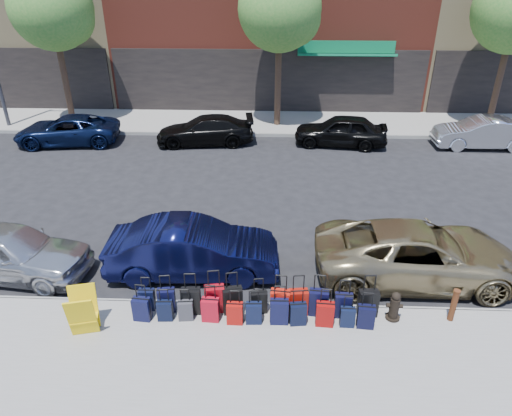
{
  "coord_description": "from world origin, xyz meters",
  "views": [
    {
      "loc": [
        0.34,
        -12.93,
        7.16
      ],
      "look_at": [
        -0.12,
        -1.5,
        1.12
      ],
      "focal_mm": 32.0,
      "sensor_mm": 36.0,
      "label": 1
    }
  ],
  "objects_px": {
    "fire_hydrant": "(394,307)",
    "display_rack": "(83,312)",
    "tree_center": "(283,11)",
    "car_near_1": "(193,249)",
    "tree_left": "(55,11)",
    "car_near_0": "(8,251)",
    "bollard": "(454,305)",
    "car_far_0": "(67,130)",
    "car_far_2": "(341,130)",
    "car_far_3": "(482,133)",
    "suitcase_front_5": "(259,302)",
    "car_near_2": "(418,253)",
    "car_far_1": "(205,130)"
  },
  "relations": [
    {
      "from": "display_rack",
      "to": "car_near_2",
      "type": "distance_m",
      "value": 8.12
    },
    {
      "from": "suitcase_front_5",
      "to": "fire_hydrant",
      "type": "relative_size",
      "value": 1.25
    },
    {
      "from": "car_near_0",
      "to": "suitcase_front_5",
      "type": "bearing_deg",
      "value": -95.52
    },
    {
      "from": "fire_hydrant",
      "to": "tree_left",
      "type": "bearing_deg",
      "value": 136.7
    },
    {
      "from": "fire_hydrant",
      "to": "car_near_0",
      "type": "distance_m",
      "value": 9.65
    },
    {
      "from": "car_far_0",
      "to": "car_far_2",
      "type": "xyz_separation_m",
      "value": [
        12.39,
        0.27,
        0.06
      ]
    },
    {
      "from": "car_near_2",
      "to": "bollard",
      "type": "bearing_deg",
      "value": -170.16
    },
    {
      "from": "suitcase_front_5",
      "to": "car_far_0",
      "type": "bearing_deg",
      "value": 119.59
    },
    {
      "from": "display_rack",
      "to": "car_near_0",
      "type": "distance_m",
      "value": 3.53
    },
    {
      "from": "car_near_0",
      "to": "car_far_2",
      "type": "relative_size",
      "value": 1.02
    },
    {
      "from": "car_far_2",
      "to": "bollard",
      "type": "bearing_deg",
      "value": 12.33
    },
    {
      "from": "car_far_2",
      "to": "tree_left",
      "type": "bearing_deg",
      "value": -93.75
    },
    {
      "from": "tree_left",
      "to": "car_near_1",
      "type": "height_order",
      "value": "tree_left"
    },
    {
      "from": "tree_center",
      "to": "car_far_0",
      "type": "relative_size",
      "value": 1.59
    },
    {
      "from": "suitcase_front_5",
      "to": "car_near_1",
      "type": "relative_size",
      "value": 0.2
    },
    {
      "from": "tree_center",
      "to": "car_near_1",
      "type": "height_order",
      "value": "tree_center"
    },
    {
      "from": "car_far_2",
      "to": "car_far_3",
      "type": "bearing_deg",
      "value": 96.91
    },
    {
      "from": "tree_left",
      "to": "car_near_2",
      "type": "distance_m",
      "value": 19.33
    },
    {
      "from": "car_far_1",
      "to": "car_far_2",
      "type": "distance_m",
      "value": 6.13
    },
    {
      "from": "car_far_3",
      "to": "tree_center",
      "type": "bearing_deg",
      "value": -105.86
    },
    {
      "from": "car_far_0",
      "to": "car_near_1",
      "type": "bearing_deg",
      "value": 30.25
    },
    {
      "from": "car_near_1",
      "to": "car_far_3",
      "type": "xyz_separation_m",
      "value": [
        11.26,
        9.99,
        -0.04
      ]
    },
    {
      "from": "car_far_0",
      "to": "car_far_2",
      "type": "height_order",
      "value": "car_far_2"
    },
    {
      "from": "display_rack",
      "to": "car_far_3",
      "type": "distance_m",
      "value": 18.15
    },
    {
      "from": "car_far_1",
      "to": "tree_center",
      "type": "bearing_deg",
      "value": 121.17
    },
    {
      "from": "fire_hydrant",
      "to": "display_rack",
      "type": "xyz_separation_m",
      "value": [
        -6.76,
        -0.67,
        0.18
      ]
    },
    {
      "from": "car_near_2",
      "to": "suitcase_front_5",
      "type": "bearing_deg",
      "value": 113.23
    },
    {
      "from": "fire_hydrant",
      "to": "car_near_2",
      "type": "height_order",
      "value": "car_near_2"
    },
    {
      "from": "car_far_1",
      "to": "bollard",
      "type": "bearing_deg",
      "value": 25.36
    },
    {
      "from": "display_rack",
      "to": "suitcase_front_5",
      "type": "bearing_deg",
      "value": -2.11
    },
    {
      "from": "suitcase_front_5",
      "to": "car_near_2",
      "type": "distance_m",
      "value": 4.36
    },
    {
      "from": "bollard",
      "to": "car_far_1",
      "type": "distance_m",
      "value": 13.77
    },
    {
      "from": "car_near_2",
      "to": "car_near_0",
      "type": "bearing_deg",
      "value": 91.74
    },
    {
      "from": "display_rack",
      "to": "bollard",
      "type": "bearing_deg",
      "value": -9.04
    },
    {
      "from": "car_far_1",
      "to": "fire_hydrant",
      "type": "bearing_deg",
      "value": 20.55
    },
    {
      "from": "fire_hydrant",
      "to": "display_rack",
      "type": "relative_size",
      "value": 0.7
    },
    {
      "from": "display_rack",
      "to": "car_far_0",
      "type": "distance_m",
      "value": 13.33
    },
    {
      "from": "fire_hydrant",
      "to": "car_near_1",
      "type": "distance_m",
      "value": 5.1
    },
    {
      "from": "car_near_0",
      "to": "car_far_1",
      "type": "xyz_separation_m",
      "value": [
        3.64,
        10.26,
        -0.08
      ]
    },
    {
      "from": "car_near_0",
      "to": "tree_left",
      "type": "bearing_deg",
      "value": 21.62
    },
    {
      "from": "tree_left",
      "to": "car_far_2",
      "type": "distance_m",
      "value": 14.25
    },
    {
      "from": "car_near_2",
      "to": "car_far_0",
      "type": "xyz_separation_m",
      "value": [
        -13.12,
        9.7,
        -0.09
      ]
    },
    {
      "from": "bollard",
      "to": "car_near_1",
      "type": "height_order",
      "value": "car_near_1"
    },
    {
      "from": "tree_center",
      "to": "car_far_3",
      "type": "distance_m",
      "value": 10.44
    },
    {
      "from": "tree_left",
      "to": "car_near_0",
      "type": "distance_m",
      "value": 14.11
    },
    {
      "from": "tree_center",
      "to": "bollard",
      "type": "bearing_deg",
      "value": -75.38
    },
    {
      "from": "tree_left",
      "to": "display_rack",
      "type": "xyz_separation_m",
      "value": [
        6.2,
        -15.04,
        -4.76
      ]
    },
    {
      "from": "fire_hydrant",
      "to": "car_far_1",
      "type": "relative_size",
      "value": 0.16
    },
    {
      "from": "car_near_2",
      "to": "car_far_2",
      "type": "distance_m",
      "value": 10.01
    },
    {
      "from": "tree_left",
      "to": "car_far_3",
      "type": "height_order",
      "value": "tree_left"
    }
  ]
}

